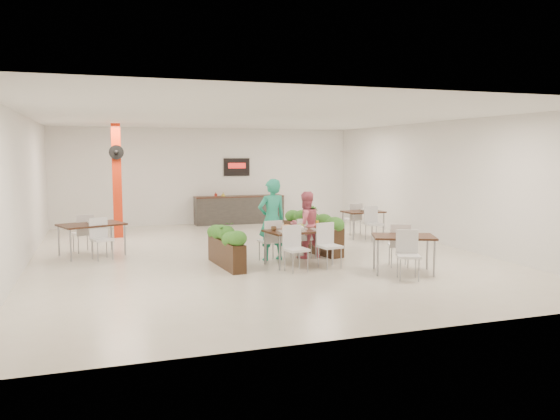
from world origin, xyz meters
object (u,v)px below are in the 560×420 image
at_px(main_table, 299,235).
at_px(side_table_b, 363,216).
at_px(red_column, 117,179).
at_px(diner_man, 272,220).
at_px(service_counter, 239,209).
at_px(side_table_c, 404,242).
at_px(planter_left, 226,243).
at_px(diner_woman, 305,225).
at_px(side_table_a, 92,228).
at_px(planter_right, 313,231).

distance_m(main_table, side_table_b, 4.26).
distance_m(red_column, diner_man, 5.55).
distance_m(service_counter, side_table_c, 8.55).
height_order(planter_left, side_table_b, planter_left).
bearing_deg(main_table, side_table_c, -39.60).
distance_m(diner_woman, side_table_a, 4.96).
bearing_deg(planter_left, side_table_c, -27.74).
distance_m(main_table, planter_right, 1.56).
distance_m(service_counter, diner_man, 6.46).
bearing_deg(diner_woman, side_table_c, 112.86).
xyz_separation_m(planter_right, side_table_b, (2.21, 1.66, 0.11)).
distance_m(red_column, side_table_c, 8.47).
bearing_deg(main_table, diner_man, 120.79).
distance_m(red_column, side_table_a, 2.96).
distance_m(service_counter, side_table_b, 4.82).
xyz_separation_m(red_column, service_counter, (4.00, 1.86, -1.15)).
relative_size(planter_left, side_table_b, 1.10).
relative_size(service_counter, planter_left, 1.66).
bearing_deg(side_table_a, side_table_b, -17.41).
distance_m(red_column, planter_left, 5.42).
relative_size(diner_man, diner_woman, 1.20).
height_order(side_table_a, side_table_c, same).
bearing_deg(side_table_a, planter_left, -60.59).
xyz_separation_m(side_table_a, side_table_c, (5.91, -3.90, -0.02)).
relative_size(red_column, diner_man, 1.76).
xyz_separation_m(diner_woman, side_table_a, (-4.61, 1.83, -0.12)).
bearing_deg(service_counter, planter_left, -106.41).
relative_size(planter_left, planter_right, 0.87).
bearing_deg(diner_man, main_table, 111.57).
distance_m(red_column, service_counter, 4.56).
bearing_deg(diner_man, red_column, -64.57).
relative_size(main_table, side_table_a, 1.08).
xyz_separation_m(planter_right, side_table_a, (-5.05, 1.18, 0.13)).
bearing_deg(main_table, service_counter, 86.13).
height_order(planter_right, side_table_a, planter_right).
bearing_deg(diner_man, diner_woman, 170.78).
bearing_deg(service_counter, diner_man, -97.73).
relative_size(red_column, side_table_c, 1.93).
bearing_deg(side_table_a, main_table, -51.84).
relative_size(service_counter, diner_woman, 1.98).
relative_size(diner_woman, side_table_c, 0.92).
bearing_deg(service_counter, side_table_a, -135.72).
height_order(diner_man, planter_left, diner_man).
relative_size(main_table, diner_man, 0.99).
bearing_deg(side_table_b, side_table_c, -110.89).
height_order(service_counter, diner_woman, service_counter).
relative_size(red_column, diner_woman, 2.11).
xyz_separation_m(red_column, diner_woman, (3.93, -4.53, -0.88)).
height_order(red_column, diner_woman, red_column).
relative_size(planter_right, side_table_a, 1.25).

